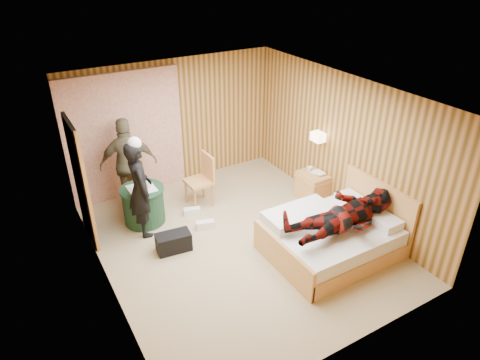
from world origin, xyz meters
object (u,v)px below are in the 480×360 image
round_table (144,205)px  chair_near (203,176)px  bed (331,236)px  chair_far (133,180)px  woman_standing (140,189)px  duffel_bag (174,242)px  nightstand (312,187)px  man_at_table (129,164)px  wall_lamp (318,137)px  man_on_bed (347,208)px

round_table → chair_near: bearing=1.4°
bed → chair_far: size_ratio=2.09×
chair_near → woman_standing: woman_standing is taller
bed → duffel_bag: bed is taller
duffel_bag → woman_standing: bearing=114.4°
bed → chair_near: bed is taller
nightstand → man_at_table: (-3.00, 1.56, 0.57)m
chair_far → chair_near: bearing=-5.9°
woman_standing → bed: bearing=-124.9°
wall_lamp → man_on_bed: size_ratio=0.15×
bed → chair_near: bearing=114.8°
nightstand → duffel_bag: bearing=-177.9°
nightstand → duffel_bag: nightstand is taller
wall_lamp → woman_standing: woman_standing is taller
round_table → duffel_bag: (0.12, -1.03, -0.18)m
wall_lamp → chair_far: (-3.01, 1.51, -0.76)m
bed → woman_standing: size_ratio=1.17×
wall_lamp → round_table: (-3.04, 0.90, -0.96)m
bed → woman_standing: woman_standing is taller
round_table → man_at_table: 0.82m
man_at_table → man_on_bed: bearing=138.9°
nightstand → chair_far: size_ratio=0.63×
round_table → man_at_table: (0.00, 0.63, 0.52)m
duffel_bag → chair_far: bearing=99.9°
man_at_table → round_table: bearing=103.3°
woman_standing → nightstand: bearing=-95.7°
man_at_table → duffel_bag: bearing=107.4°
nightstand → man_at_table: man_at_table is taller
bed → chair_far: 3.67m
woman_standing → man_at_table: 0.95m
bed → nightstand: (0.75, 1.39, -0.00)m
wall_lamp → duffel_bag: 3.14m
wall_lamp → round_table: bearing=163.5°
round_table → man_on_bed: size_ratio=0.43×
bed → woman_standing: bearing=139.6°
man_at_table → chair_far: bearing=148.3°
duffel_bag → man_at_table: bearing=100.8°
man_on_bed → round_table: bearing=131.8°
chair_near → woman_standing: bearing=-77.3°
wall_lamp → nightstand: wall_lamp is taller
chair_near → man_on_bed: (1.10, -2.57, 0.36)m
duffel_bag → wall_lamp: bearing=9.1°
wall_lamp → woman_standing: 3.24m
chair_far → woman_standing: size_ratio=0.56×
wall_lamp → chair_far: bearing=153.5°
wall_lamp → chair_far: 3.45m
duffel_bag → man_on_bed: (2.15, -1.51, 0.79)m
chair_near → woman_standing: (-1.28, -0.34, 0.26)m
man_on_bed → chair_far: bearing=125.5°
nightstand → duffel_bag: (-2.88, -0.11, -0.14)m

